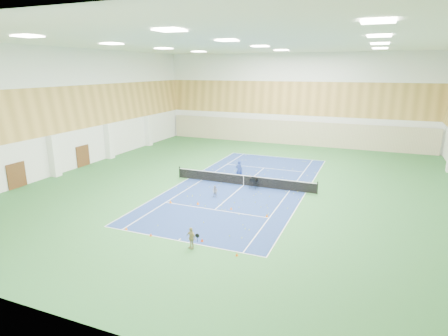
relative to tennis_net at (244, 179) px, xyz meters
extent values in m
plane|color=#2B6530|center=(0.00, 0.00, -0.55)|extent=(40.00, 40.00, 0.00)
cube|color=navy|center=(0.00, 0.00, -0.55)|extent=(10.97, 23.77, 0.01)
cube|color=#C6B793|center=(0.00, 19.75, 1.05)|extent=(35.40, 0.16, 3.20)
cube|color=#593319|center=(-17.92, -8.00, 0.55)|extent=(0.08, 1.80, 2.20)
cube|color=#593319|center=(-17.92, 0.00, 0.55)|extent=(0.08, 1.80, 2.20)
imported|color=navy|center=(-1.01, 1.58, 0.35)|extent=(0.70, 0.50, 1.80)
imported|color=#929199|center=(-1.08, -3.83, -0.06)|extent=(0.48, 0.38, 0.98)
imported|color=tan|center=(1.16, -12.42, 0.10)|extent=(0.82, 0.55, 1.29)
cone|color=orange|center=(-3.73, -6.35, -0.43)|extent=(0.21, 0.21, 0.24)
cone|color=orange|center=(-1.62, -5.86, -0.43)|extent=(0.22, 0.22, 0.24)
cone|color=orange|center=(1.10, -5.89, -0.45)|extent=(0.19, 0.19, 0.21)
cone|color=#D6610B|center=(3.91, -6.25, -0.44)|extent=(0.21, 0.21, 0.23)
cone|color=orange|center=(-3.85, -11.77, -0.45)|extent=(0.18, 0.18, 0.20)
cone|color=#F2520C|center=(-1.89, -11.93, -0.46)|extent=(0.17, 0.17, 0.19)
cone|color=#FF420D|center=(1.38, -11.43, -0.44)|extent=(0.19, 0.19, 0.21)
cone|color=orange|center=(3.91, -12.30, -0.45)|extent=(0.17, 0.17, 0.19)
camera|label=1|loc=(10.32, -29.89, 9.49)|focal=30.00mm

